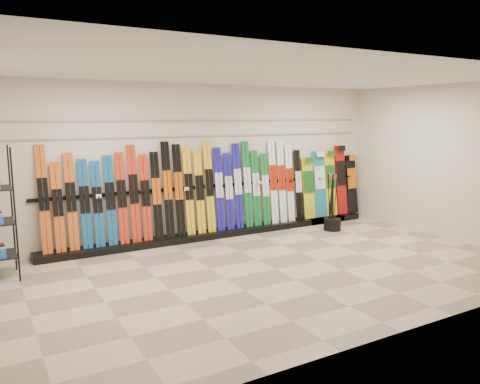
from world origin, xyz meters
TOP-DOWN VIEW (x-y plane):
  - floor at (0.00, 0.00)m, footprint 8.00×8.00m
  - back_wall at (0.00, 2.50)m, footprint 8.00×0.00m
  - right_wall at (4.00, 0.00)m, footprint 0.00×5.00m
  - ceiling at (0.00, 0.00)m, footprint 8.00×8.00m
  - ski_rack_base at (0.22, 2.28)m, footprint 8.00×0.40m
  - skis at (-0.44, 2.34)m, footprint 5.38×0.25m
  - snowboards at (3.08, 2.35)m, footprint 1.58×0.25m
  - pole_bin at (2.48, 1.55)m, footprint 0.36×0.36m
  - ski_poles at (2.48, 1.59)m, footprint 0.22×0.34m
  - slatwall_rail_0 at (0.00, 2.48)m, footprint 7.60×0.02m
  - slatwall_rail_1 at (0.00, 2.48)m, footprint 7.60×0.02m

SIDE VIEW (x-z plane):
  - floor at x=0.00m, z-range 0.00..0.00m
  - ski_rack_base at x=0.22m, z-range 0.00..0.12m
  - pole_bin at x=2.48m, z-range 0.00..0.25m
  - ski_poles at x=2.48m, z-range 0.02..1.20m
  - snowboards at x=3.08m, z-range 0.05..1.65m
  - skis at x=-0.44m, z-range 0.05..1.85m
  - back_wall at x=0.00m, z-range -2.50..5.50m
  - right_wall at x=4.00m, z-range -1.00..4.00m
  - slatwall_rail_0 at x=0.00m, z-range 1.98..2.02m
  - slatwall_rail_1 at x=0.00m, z-range 2.28..2.31m
  - ceiling at x=0.00m, z-range 3.00..3.00m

